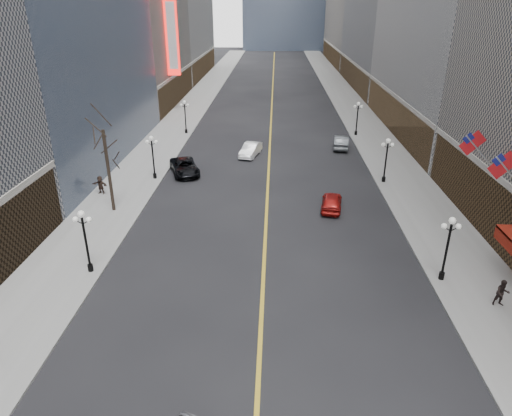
# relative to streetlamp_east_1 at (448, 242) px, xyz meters

# --- Properties ---
(sidewalk_east) EXTENTS (6.00, 230.00, 0.15)m
(sidewalk_east) POSITION_rel_streetlamp_east_1_xyz_m (2.20, 40.00, -2.83)
(sidewalk_east) COLOR gray
(sidewalk_east) RESTS_ON ground
(sidewalk_west) EXTENTS (6.00, 230.00, 0.15)m
(sidewalk_west) POSITION_rel_streetlamp_east_1_xyz_m (-25.80, 40.00, -2.83)
(sidewalk_west) COLOR gray
(sidewalk_west) RESTS_ON ground
(lane_line) EXTENTS (0.25, 200.00, 0.02)m
(lane_line) POSITION_rel_streetlamp_east_1_xyz_m (-11.80, 50.00, -2.89)
(lane_line) COLOR gold
(lane_line) RESTS_ON ground
(streetlamp_east_1) EXTENTS (1.26, 0.44, 4.52)m
(streetlamp_east_1) POSITION_rel_streetlamp_east_1_xyz_m (0.00, 0.00, 0.00)
(streetlamp_east_1) COLOR black
(streetlamp_east_1) RESTS_ON sidewalk_east
(streetlamp_east_2) EXTENTS (1.26, 0.44, 4.52)m
(streetlamp_east_2) POSITION_rel_streetlamp_east_1_xyz_m (0.00, 18.00, 0.00)
(streetlamp_east_2) COLOR black
(streetlamp_east_2) RESTS_ON sidewalk_east
(streetlamp_east_3) EXTENTS (1.26, 0.44, 4.52)m
(streetlamp_east_3) POSITION_rel_streetlamp_east_1_xyz_m (0.00, 36.00, 0.00)
(streetlamp_east_3) COLOR black
(streetlamp_east_3) RESTS_ON sidewalk_east
(streetlamp_west_1) EXTENTS (1.26, 0.44, 4.52)m
(streetlamp_west_1) POSITION_rel_streetlamp_east_1_xyz_m (-23.60, 0.00, 0.00)
(streetlamp_west_1) COLOR black
(streetlamp_west_1) RESTS_ON sidewalk_west
(streetlamp_west_2) EXTENTS (1.26, 0.44, 4.52)m
(streetlamp_west_2) POSITION_rel_streetlamp_east_1_xyz_m (-23.60, 18.00, 0.00)
(streetlamp_west_2) COLOR black
(streetlamp_west_2) RESTS_ON sidewalk_west
(streetlamp_west_3) EXTENTS (1.26, 0.44, 4.52)m
(streetlamp_west_3) POSITION_rel_streetlamp_east_1_xyz_m (-23.60, 36.00, 0.00)
(streetlamp_west_3) COLOR black
(streetlamp_west_3) RESTS_ON sidewalk_west
(flag_4) EXTENTS (2.87, 0.12, 2.87)m
(flag_4) POSITION_rel_streetlamp_east_1_xyz_m (3.51, 2.00, 4.39)
(flag_4) COLOR #B2B2B7
(flag_4) RESTS_ON ground
(flag_5) EXTENTS (2.87, 0.12, 2.87)m
(flag_5) POSITION_rel_streetlamp_east_1_xyz_m (3.51, 7.00, 4.39)
(flag_5) COLOR #B2B2B7
(flag_5) RESTS_ON ground
(theatre_marquee) EXTENTS (2.00, 0.55, 12.00)m
(theatre_marquee) POSITION_rel_streetlamp_east_1_xyz_m (-27.68, 50.00, 9.10)
(theatre_marquee) COLOR red
(theatre_marquee) RESTS_ON ground
(tree_west_far) EXTENTS (3.60, 3.60, 7.92)m
(tree_west_far) POSITION_rel_streetlamp_east_1_xyz_m (-25.30, 10.00, 3.34)
(tree_west_far) COLOR #2D231C
(tree_west_far) RESTS_ON sidewalk_west
(car_nb_mid) EXTENTS (2.74, 4.94, 1.54)m
(car_nb_mid) POSITION_rel_streetlamp_east_1_xyz_m (-14.05, 26.42, -2.13)
(car_nb_mid) COLOR white
(car_nb_mid) RESTS_ON ground
(car_nb_far) EXTENTS (4.37, 6.19, 1.57)m
(car_nb_far) POSITION_rel_streetlamp_east_1_xyz_m (-20.80, 19.85, -2.12)
(car_nb_far) COLOR black
(car_nb_far) RESTS_ON ground
(car_sb_mid) EXTENTS (2.36, 4.53, 1.47)m
(car_sb_mid) POSITION_rel_streetlamp_east_1_xyz_m (-6.03, 11.25, -2.17)
(car_sb_mid) COLOR maroon
(car_sb_mid) RESTS_ON ground
(car_sb_far) EXTENTS (2.41, 5.19, 1.65)m
(car_sb_far) POSITION_rel_streetlamp_east_1_xyz_m (-2.80, 30.07, -2.08)
(car_sb_far) COLOR #4B4F53
(car_sb_far) RESTS_ON ground
(ped_east_walk) EXTENTS (0.86, 0.50, 1.74)m
(ped_east_walk) POSITION_rel_streetlamp_east_1_xyz_m (2.58, -2.78, -1.88)
(ped_east_walk) COLOR black
(ped_east_walk) RESTS_ON sidewalk_east
(ped_west_far) EXTENTS (1.69, 0.90, 1.75)m
(ped_west_far) POSITION_rel_streetlamp_east_1_xyz_m (-27.71, 13.66, -1.87)
(ped_west_far) COLOR #2E2019
(ped_west_far) RESTS_ON sidewalk_west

